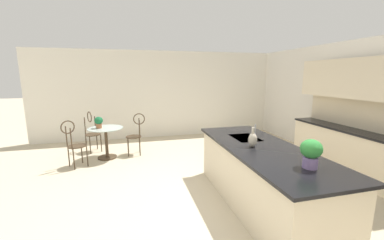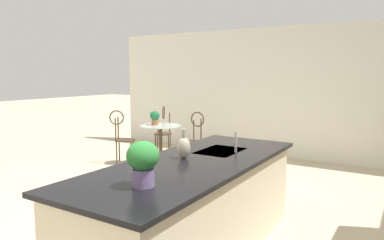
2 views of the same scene
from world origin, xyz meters
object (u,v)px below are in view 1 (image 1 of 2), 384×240
at_px(potted_plant_counter_far, 311,152).
at_px(chair_near_window, 136,132).
at_px(chair_toward_desk, 74,141).
at_px(chair_by_island, 92,130).
at_px(vase_on_counter, 253,139).
at_px(bistro_table, 106,140).
at_px(potted_plant_on_table, 99,122).

bearing_deg(potted_plant_counter_far, chair_near_window, -153.40).
relative_size(chair_toward_desk, potted_plant_counter_far, 3.10).
height_order(chair_near_window, chair_toward_desk, same).
height_order(chair_toward_desk, potted_plant_counter_far, potted_plant_counter_far).
xyz_separation_m(chair_near_window, chair_by_island, (-0.54, -1.10, 0.00)).
bearing_deg(vase_on_counter, potted_plant_counter_far, 14.53).
xyz_separation_m(bistro_table, potted_plant_counter_far, (3.63, 2.56, 0.67)).
distance_m(potted_plant_on_table, vase_on_counter, 3.69).
bearing_deg(chair_near_window, chair_toward_desk, -67.42).
bearing_deg(chair_by_island, vase_on_counter, 39.01).
relative_size(bistro_table, potted_plant_on_table, 2.95).
bearing_deg(chair_by_island, potted_plant_counter_far, 34.76).
distance_m(bistro_table, potted_plant_on_table, 0.47).
bearing_deg(potted_plant_counter_far, bistro_table, -144.82).
height_order(chair_toward_desk, vase_on_counter, vase_on_counter).
height_order(bistro_table, chair_near_window, chair_near_window).
height_order(chair_toward_desk, potted_plant_on_table, chair_toward_desk).
xyz_separation_m(chair_by_island, vase_on_counter, (3.37, 2.73, 0.46)).
bearing_deg(chair_toward_desk, potted_plant_counter_far, 44.77).
height_order(chair_near_window, potted_plant_on_table, chair_near_window).
bearing_deg(potted_plant_on_table, vase_on_counter, 42.00).
distance_m(chair_by_island, vase_on_counter, 4.37).
xyz_separation_m(chair_toward_desk, potted_plant_counter_far, (3.19, 3.17, 0.54)).
relative_size(chair_by_island, potted_plant_counter_far, 3.10).
bearing_deg(potted_plant_on_table, bistro_table, 87.14).
height_order(bistro_table, potted_plant_counter_far, potted_plant_counter_far).
height_order(bistro_table, potted_plant_on_table, potted_plant_on_table).
bearing_deg(chair_toward_desk, chair_by_island, 169.38).
bearing_deg(bistro_table, vase_on_counter, 40.42).
relative_size(bistro_table, chair_toward_desk, 0.77).
bearing_deg(chair_near_window, vase_on_counter, 30.01).
xyz_separation_m(chair_by_island, potted_plant_counter_far, (4.27, 2.97, 0.54)).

